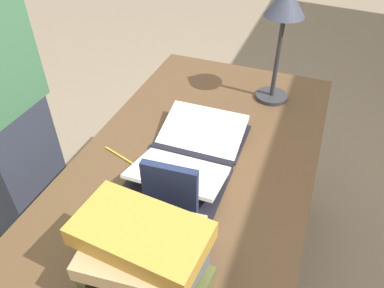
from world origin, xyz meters
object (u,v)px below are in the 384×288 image
(open_book, at_px, (191,153))
(pencil, at_px, (120,156))
(coffee_mug, at_px, (165,206))
(book_stack_tall, at_px, (144,256))
(reading_lamp, at_px, (284,14))
(book_standing_upright, at_px, (170,199))

(open_book, relative_size, pencil, 3.37)
(open_book, height_order, coffee_mug, coffee_mug)
(book_stack_tall, height_order, pencil, book_stack_tall)
(coffee_mug, xyz_separation_m, pencil, (-0.18, -0.25, -0.04))
(book_stack_tall, relative_size, coffee_mug, 2.70)
(pencil, bearing_deg, coffee_mug, 54.27)
(reading_lamp, bearing_deg, book_stack_tall, -7.13)
(book_stack_tall, height_order, reading_lamp, reading_lamp)
(open_book, xyz_separation_m, book_standing_upright, (0.30, 0.05, 0.09))
(coffee_mug, bearing_deg, pencil, -125.73)
(book_stack_tall, relative_size, reading_lamp, 0.68)
(book_stack_tall, relative_size, pencil, 2.16)
(book_standing_upright, xyz_separation_m, pencil, (-0.21, -0.28, -0.11))
(reading_lamp, xyz_separation_m, coffee_mug, (0.74, -0.16, -0.32))
(book_stack_tall, xyz_separation_m, coffee_mug, (-0.21, -0.04, -0.07))
(reading_lamp, bearing_deg, open_book, -20.92)
(open_book, bearing_deg, book_standing_upright, 9.80)
(open_book, distance_m, book_stack_tall, 0.49)
(book_stack_tall, bearing_deg, pencil, -143.10)
(open_book, bearing_deg, reading_lamp, 158.74)
(book_standing_upright, height_order, pencil, book_standing_upright)
(open_book, distance_m, coffee_mug, 0.27)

